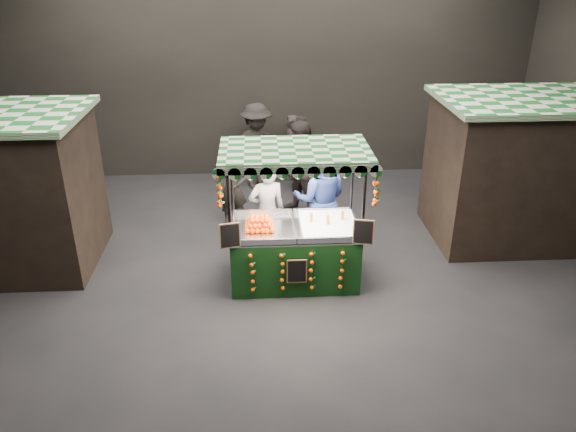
{
  "coord_description": "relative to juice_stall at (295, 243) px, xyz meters",
  "views": [
    {
      "loc": [
        -0.22,
        -7.5,
        4.81
      ],
      "look_at": [
        0.24,
        0.48,
        0.98
      ],
      "focal_mm": 34.45,
      "sensor_mm": 36.0,
      "label": 1
    }
  ],
  "objects": [
    {
      "name": "neighbour_stall_left",
      "position": [
        -4.73,
        0.89,
        0.62
      ],
      "size": [
        3.0,
        2.2,
        2.6
      ],
      "color": "black",
      "rests_on": "ground"
    },
    {
      "name": "shopper_3",
      "position": [
        -0.57,
        4.0,
        0.26
      ],
      "size": [
        1.42,
        1.23,
        1.91
      ],
      "rotation": [
        0.0,
        0.0,
        0.53
      ],
      "color": "black",
      "rests_on": "ground"
    },
    {
      "name": "shopper_6",
      "position": [
        0.21,
        4.49,
        0.06
      ],
      "size": [
        0.45,
        0.6,
        1.51
      ],
      "rotation": [
        0.0,
        0.0,
        -1.74
      ],
      "color": "#2D2524",
      "rests_on": "ground"
    },
    {
      "name": "shopper_1",
      "position": [
        0.29,
        2.48,
        0.27
      ],
      "size": [
        1.17,
        1.18,
        1.92
      ],
      "rotation": [
        0.0,
        0.0,
        -0.83
      ],
      "color": "#2B2423",
      "rests_on": "ground"
    },
    {
      "name": "shopper_4",
      "position": [
        -4.83,
        3.94,
        0.26
      ],
      "size": [
        1.1,
        1.04,
        1.9
      ],
      "rotation": [
        0.0,
        0.0,
        3.78
      ],
      "color": "#292522",
      "rests_on": "ground"
    },
    {
      "name": "shopper_2",
      "position": [
        0.41,
        3.81,
        0.15
      ],
      "size": [
        0.99,
        0.41,
        1.68
      ],
      "rotation": [
        0.0,
        0.0,
        3.14
      ],
      "color": "#2B2523",
      "rests_on": "ground"
    },
    {
      "name": "ground",
      "position": [
        -0.33,
        -0.11,
        -0.69
      ],
      "size": [
        12.0,
        12.0,
        0.0
      ],
      "primitive_type": "plane",
      "color": "black",
      "rests_on": "ground"
    },
    {
      "name": "juice_stall",
      "position": [
        0.0,
        0.0,
        0.0
      ],
      "size": [
        2.3,
        1.35,
        2.23
      ],
      "color": "black",
      "rests_on": "ground"
    },
    {
      "name": "shopper_5",
      "position": [
        4.17,
        2.84,
        0.23
      ],
      "size": [
        0.75,
        1.76,
        1.83
      ],
      "rotation": [
        0.0,
        0.0,
        1.7
      ],
      "color": "black",
      "rests_on": "ground"
    },
    {
      "name": "shopper_0",
      "position": [
        -1.04,
        2.08,
        0.07
      ],
      "size": [
        0.57,
        0.39,
        1.52
      ],
      "rotation": [
        0.0,
        0.0,
        -0.06
      ],
      "color": "black",
      "rests_on": "ground"
    },
    {
      "name": "neighbour_stall_right",
      "position": [
        4.07,
        1.39,
        0.62
      ],
      "size": [
        3.0,
        2.2,
        2.6
      ],
      "color": "black",
      "rests_on": "ground"
    },
    {
      "name": "market_hall",
      "position": [
        -0.33,
        -0.11,
        2.69
      ],
      "size": [
        12.1,
        10.1,
        5.05
      ],
      "color": "black",
      "rests_on": "ground"
    },
    {
      "name": "vendor_grey",
      "position": [
        -0.42,
        0.81,
        0.17
      ],
      "size": [
        0.71,
        0.55,
        1.72
      ],
      "rotation": [
        0.0,
        0.0,
        3.38
      ],
      "color": "gray",
      "rests_on": "ground"
    },
    {
      "name": "vendor_blue",
      "position": [
        0.5,
        0.99,
        0.28
      ],
      "size": [
        1.03,
        0.85,
        1.95
      ],
      "rotation": [
        0.0,
        0.0,
        3.02
      ],
      "color": "navy",
      "rests_on": "ground"
    }
  ]
}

